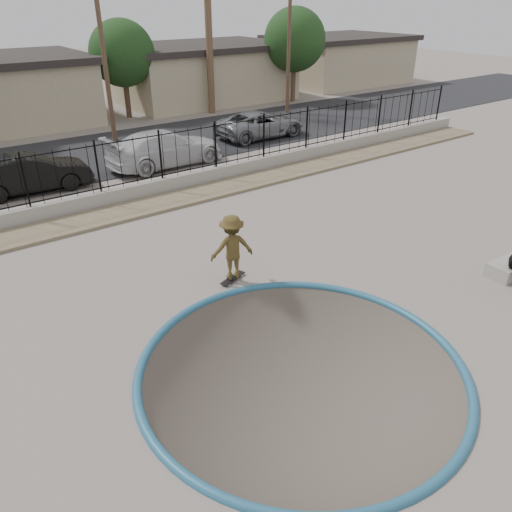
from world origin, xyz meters
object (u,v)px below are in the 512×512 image
Objects in this scene: skater at (232,251)px; concrete_ledge at (512,267)px; car_c at (165,148)px; skateboard at (233,278)px; car_d at (260,124)px; car_b at (30,173)px.

concrete_ledge is (6.62, -4.34, -0.72)m from skater.
skater reaches higher than car_c.
skateboard is 15.57m from car_d.
skateboard is at bearing 146.76° from concrete_ledge.
car_c reaches higher than concrete_ledge.
skater is 15.56m from car_d.
car_b is at bearing 87.48° from car_c.
skater is 1.15× the size of concrete_ledge.
concrete_ledge is at bearing 168.64° from car_d.
skateboard is at bearing 140.48° from car_d.
skateboard is 0.18× the size of car_d.
car_d is (12.45, 1.54, -0.04)m from car_b.
car_b is (-2.56, 10.47, -0.14)m from skater.
skater is 0.36× the size of car_d.
car_d is (3.27, 16.35, 0.54)m from concrete_ledge.
car_d is at bearing -79.31° from car_c.
concrete_ledge is at bearing -144.86° from car_b.
car_c is 1.08× the size of car_d.
concrete_ledge is 16.68m from car_d.
car_b is at bearing -60.15° from skater.
car_c is at bearing 102.46° from concrete_ledge.
car_b reaches higher than concrete_ledge.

